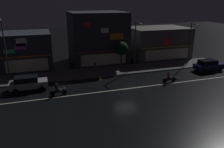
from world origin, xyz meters
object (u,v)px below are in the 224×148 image
at_px(streetlamp_mid, 136,42).
at_px(parked_car_near_kerb, 28,83).
at_px(streetlamp_west, 4,45).
at_px(streetlamp_east, 191,40).
at_px(pedestrian_on_sidewalk, 95,68).
at_px(motorcycle_lead, 169,78).
at_px(parked_car_trailing, 208,65).
at_px(motorcycle_following, 58,90).
at_px(traffic_cone, 100,78).

bearing_deg(streetlamp_mid, parked_car_near_kerb, -166.78).
bearing_deg(streetlamp_west, streetlamp_east, -1.67).
height_order(streetlamp_west, pedestrian_on_sidewalk, streetlamp_west).
distance_m(streetlamp_east, motorcycle_lead, 10.26).
distance_m(parked_car_trailing, motorcycle_following, 22.50).
xyz_separation_m(pedestrian_on_sidewalk, parked_car_near_kerb, (-8.88, -3.14, -0.15)).
xyz_separation_m(streetlamp_west, pedestrian_on_sidewalk, (11.39, -1.03, -3.75)).
height_order(streetlamp_mid, parked_car_near_kerb, streetlamp_mid).
distance_m(pedestrian_on_sidewalk, parked_car_trailing, 16.94).
bearing_deg(pedestrian_on_sidewalk, streetlamp_mid, 128.15).
bearing_deg(pedestrian_on_sidewalk, traffic_cone, 35.92).
distance_m(parked_car_near_kerb, parked_car_trailing, 25.50).
relative_size(streetlamp_east, traffic_cone, 11.97).
xyz_separation_m(streetlamp_west, streetlamp_mid, (17.72, -0.60, -0.46)).
height_order(parked_car_trailing, motorcycle_lead, parked_car_trailing).
distance_m(motorcycle_following, traffic_cone, 6.80).
relative_size(streetlamp_mid, traffic_cone, 12.82).
height_order(streetlamp_east, motorcycle_lead, streetlamp_east).
bearing_deg(motorcycle_lead, motorcycle_following, 172.62).
bearing_deg(pedestrian_on_sidewalk, parked_car_near_kerb, -36.33).
bearing_deg(streetlamp_east, motorcycle_lead, -139.83).
height_order(streetlamp_east, motorcycle_following, streetlamp_east).
height_order(streetlamp_west, parked_car_trailing, streetlamp_west).
relative_size(streetlamp_west, streetlamp_mid, 1.13).
relative_size(motorcycle_lead, traffic_cone, 3.45).
xyz_separation_m(streetlamp_east, traffic_cone, (-15.62, -2.59, -3.79)).
bearing_deg(pedestrian_on_sidewalk, motorcycle_lead, 88.41).
xyz_separation_m(streetlamp_east, motorcycle_following, (-21.42, -6.12, -3.43)).
height_order(pedestrian_on_sidewalk, motorcycle_lead, pedestrian_on_sidewalk).
distance_m(streetlamp_west, streetlamp_east, 27.10).
xyz_separation_m(parked_car_near_kerb, motorcycle_lead, (17.19, -2.85, -0.24)).
distance_m(pedestrian_on_sidewalk, parked_car_near_kerb, 9.42).
bearing_deg(streetlamp_west, parked_car_trailing, -8.80).
bearing_deg(motorcycle_following, parked_car_near_kerb, 134.59).
bearing_deg(motorcycle_following, streetlamp_west, 124.88).
bearing_deg(streetlamp_east, streetlamp_mid, 178.82).
relative_size(streetlamp_west, streetlamp_east, 1.21).
distance_m(pedestrian_on_sidewalk, motorcycle_following, 8.22).
height_order(parked_car_near_kerb, motorcycle_lead, parked_car_near_kerb).
height_order(pedestrian_on_sidewalk, parked_car_near_kerb, pedestrian_on_sidewalk).
relative_size(streetlamp_mid, streetlamp_east, 1.07).
distance_m(parked_car_near_kerb, motorcycle_lead, 17.43).
relative_size(motorcycle_following, traffic_cone, 3.45).
xyz_separation_m(parked_car_trailing, motorcycle_lead, (-8.31, -2.69, -0.24)).
relative_size(parked_car_trailing, motorcycle_lead, 2.26).
distance_m(streetlamp_west, streetlamp_mid, 17.73).
distance_m(streetlamp_mid, motorcycle_lead, 7.66).
bearing_deg(pedestrian_on_sidewalk, streetlamp_west, -60.97).
distance_m(motorcycle_lead, motorcycle_following, 14.04).
height_order(streetlamp_west, motorcycle_following, streetlamp_west).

